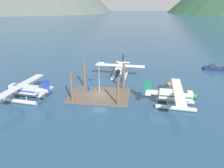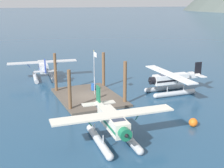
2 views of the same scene
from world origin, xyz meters
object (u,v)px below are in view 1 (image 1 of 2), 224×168
Objects in this scene: fuel_drum at (90,88)px; seaplane_white_bow_right at (120,70)px; flagpole at (100,73)px; seaplane_silver_port_aft at (24,91)px; seaplane_cream_stbd_aft at (176,97)px; boat_navy_open_east at (213,68)px; mooring_buoy at (169,84)px.

seaplane_white_bow_right is (4.36, 9.04, 0.84)m from fuel_drum.
flagpole is 0.53× the size of seaplane_silver_port_aft.
seaplane_cream_stbd_aft is (14.11, -3.37, 0.84)m from fuel_drum.
boat_navy_open_east reaches higher than fuel_drum.
fuel_drum is at bearing -146.62° from boat_navy_open_east.
boat_navy_open_east reaches higher than mooring_buoy.
seaplane_cream_stbd_aft is at bearing -13.44° from fuel_drum.
flagpole is 12.72m from seaplane_cream_stbd_aft.
flagpole is at bearing 166.70° from seaplane_cream_stbd_aft.
seaplane_cream_stbd_aft is (9.75, -12.41, 0.00)m from seaplane_white_bow_right.
seaplane_silver_port_aft reaches higher than boat_navy_open_east.
seaplane_cream_stbd_aft is at bearing -13.30° from flagpole.
seaplane_cream_stbd_aft reaches higher than boat_navy_open_east.
boat_navy_open_east is at bearing 46.17° from mooring_buoy.
flagpole is 6.33× the size of fuel_drum.
fuel_drum is at bearing 165.67° from flagpole.
flagpole is 0.53× the size of seaplane_white_bow_right.
flagpole is at bearing -104.37° from seaplane_white_bow_right.
seaplane_silver_port_aft is at bearing -148.60° from boat_navy_open_east.
seaplane_cream_stbd_aft is (12.19, -2.88, -2.22)m from flagpole.
fuel_drum is 0.18× the size of boat_navy_open_east.
seaplane_silver_port_aft is (-23.89, -9.63, 1.16)m from mooring_buoy.
fuel_drum reaches higher than mooring_buoy.
seaplane_silver_port_aft is 1.00× the size of seaplane_white_bow_right.
seaplane_white_bow_right is at bearing 44.30° from seaplane_silver_port_aft.
seaplane_silver_port_aft is at bearing -154.27° from fuel_drum.
seaplane_white_bow_right reaches higher than mooring_buoy.
seaplane_white_bow_right is at bearing 75.63° from flagpole.
mooring_buoy is (14.21, 4.96, -0.32)m from fuel_drum.
mooring_buoy is 0.08× the size of seaplane_white_bow_right.
seaplane_cream_stbd_aft is 2.15× the size of boat_navy_open_east.
flagpole reaches higher than seaplane_silver_port_aft.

